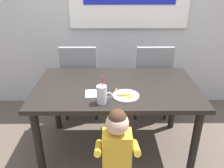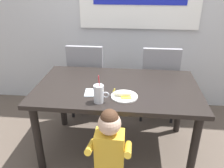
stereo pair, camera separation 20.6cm
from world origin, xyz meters
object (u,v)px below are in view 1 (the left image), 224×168
toddler_standing (117,145)px  peeled_banana (125,93)px  paper_napkin (94,93)px  dining_table (116,94)px  milk_cup (102,95)px  snack_plate (126,96)px  dining_chair_right (151,77)px  dining_chair_left (81,78)px

toddler_standing → peeled_banana: toddler_standing is taller
paper_napkin → dining_table: bearing=38.8°
dining_table → paper_napkin: paper_napkin is taller
milk_cup → toddler_standing: bearing=-66.9°
milk_cup → paper_napkin: (-0.08, 0.16, -0.06)m
dining_table → snack_plate: size_ratio=6.63×
peeled_banana → dining_chair_right: bearing=65.8°
dining_chair_right → peeled_banana: 0.97m
paper_napkin → milk_cup: bearing=-64.2°
dining_chair_left → milk_cup: (0.30, -0.96, 0.26)m
toddler_standing → paper_napkin: bearing=114.1°
milk_cup → dining_table: bearing=68.8°
toddler_standing → dining_table: bearing=89.5°
dining_chair_right → milk_cup: milk_cup is taller
dining_chair_right → toddler_standing: dining_chair_right is taller
toddler_standing → snack_plate: size_ratio=3.64×
toddler_standing → peeled_banana: size_ratio=4.84×
dining_table → snack_plate: bearing=-69.5°
dining_chair_right → milk_cup: (-0.58, -0.96, 0.26)m
dining_table → dining_chair_right: size_ratio=1.59×
dining_chair_left → dining_chair_right: size_ratio=1.00×
paper_napkin → peeled_banana: bearing=-12.3°
milk_cup → snack_plate: bearing=27.8°
paper_napkin → dining_chair_left: bearing=105.6°
dining_chair_right → snack_plate: dining_chair_right is taller
dining_chair_right → snack_plate: 0.95m
dining_table → milk_cup: 0.38m
snack_plate → toddler_standing: bearing=-102.5°
peeled_banana → paper_napkin: peeled_banana is taller
dining_table → paper_napkin: (-0.20, -0.16, 0.10)m
dining_table → dining_chair_right: (0.45, 0.64, -0.10)m
snack_plate → peeled_banana: peeled_banana is taller
dining_chair_right → snack_plate: size_ratio=4.17×
toddler_standing → peeled_banana: (0.07, 0.37, 0.25)m
dining_table → dining_chair_left: size_ratio=1.59×
paper_napkin → toddler_standing: bearing=-65.9°
dining_table → milk_cup: milk_cup is taller
dining_chair_left → snack_plate: 1.01m
toddler_standing → paper_napkin: (-0.19, 0.43, 0.22)m
dining_chair_right → milk_cup: bearing=59.0°
dining_chair_left → toddler_standing: bearing=108.7°
milk_cup → paper_napkin: milk_cup is taller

